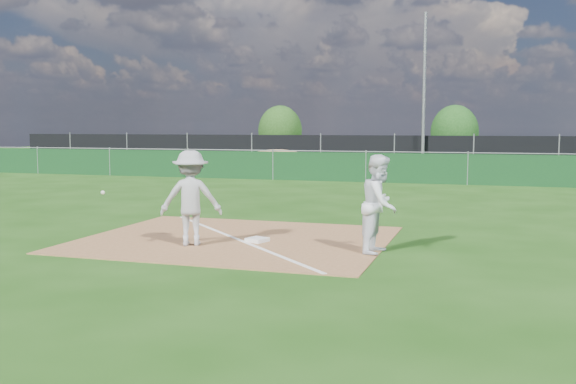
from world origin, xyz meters
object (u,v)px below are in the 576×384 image
object	(u,v)px
tree_left	(280,131)
first_base	(257,240)
car_left	(287,149)
car_mid	(405,152)
runner	(380,204)
tree_mid	(454,132)
car_right	(513,156)
light_pole	(424,92)
play_at_first	(191,198)

from	to	relation	value
tree_left	first_base	bearing A→B (deg)	-72.47
first_base	car_left	world-z (taller)	car_left
first_base	car_mid	world-z (taller)	car_mid
runner	tree_mid	size ratio (longest dim) A/B	0.48
first_base	car_mid	size ratio (longest dim) A/B	0.08
car_left	car_right	world-z (taller)	car_left
car_right	tree_mid	bearing A→B (deg)	14.99
tree_mid	light_pole	bearing A→B (deg)	-95.59
light_pole	play_at_first	distance (m)	22.88
runner	car_right	xyz separation A→B (m)	(3.09, 27.23, -0.29)
car_right	tree_left	distance (m)	17.15
car_right	tree_left	size ratio (longest dim) A/B	1.06
tree_left	car_left	bearing A→B (deg)	-68.29
car_right	light_pole	bearing A→B (deg)	118.73
runner	car_mid	bearing A→B (deg)	13.04
tree_mid	car_mid	bearing A→B (deg)	-119.30
play_at_first	tree_left	size ratio (longest dim) A/B	0.66
first_base	runner	xyz separation A→B (m)	(2.45, -0.30, 0.83)
play_at_first	runner	world-z (taller)	play_at_first
tree_left	runner	bearing A→B (deg)	-68.87
play_at_first	runner	bearing A→B (deg)	6.72
runner	car_right	distance (m)	27.41
car_mid	tree_left	size ratio (longest dim) A/B	1.19
first_base	tree_mid	distance (m)	32.29
play_at_first	car_mid	size ratio (longest dim) A/B	0.56
car_left	tree_left	size ratio (longest dim) A/B	1.28
car_mid	car_right	size ratio (longest dim) A/B	1.12
tree_left	tree_mid	xyz separation A→B (m)	(12.42, -0.85, -0.06)
tree_left	tree_mid	distance (m)	12.45
play_at_first	car_left	xyz separation A→B (m)	(-6.79, 27.29, -0.08)
car_mid	runner	bearing A→B (deg)	-149.51
play_at_first	tree_left	xyz separation A→B (m)	(-9.36, 33.74, 1.03)
light_pole	runner	bearing A→B (deg)	-86.20
car_left	tree_mid	xyz separation A→B (m)	(9.85, 5.59, 1.06)
first_base	light_pole	bearing A→B (deg)	87.44
car_left	tree_mid	bearing A→B (deg)	-48.27
car_right	car_left	bearing A→B (deg)	72.30
light_pole	car_mid	bearing A→B (deg)	105.92
play_at_first	tree_left	world-z (taller)	tree_left
play_at_first	tree_mid	world-z (taller)	tree_mid
first_base	play_at_first	xyz separation A→B (m)	(-1.07, -0.71, 0.86)
light_pole	car_mid	size ratio (longest dim) A/B	1.78
first_base	tree_mid	world-z (taller)	tree_mid
play_at_first	runner	distance (m)	3.55
car_left	car_right	distance (m)	13.42
runner	car_left	bearing A→B (deg)	27.71
light_pole	play_at_first	bearing A→B (deg)	-95.18
light_pole	tree_mid	bearing A→B (deg)	84.41
car_left	light_pole	bearing A→B (deg)	-105.90
first_base	car_left	size ratio (longest dim) A/B	0.07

